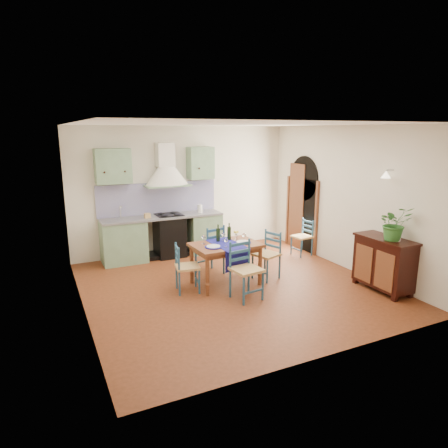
% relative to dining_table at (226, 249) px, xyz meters
% --- Properties ---
extents(floor, '(5.00, 5.00, 0.00)m').
position_rel_dining_table_xyz_m(floor, '(0.06, -0.16, -0.66)').
color(floor, '#4A230F').
rests_on(floor, ground).
extents(back_wall, '(5.00, 0.96, 2.80)m').
position_rel_dining_table_xyz_m(back_wall, '(-0.41, 2.13, 0.39)').
color(back_wall, silver).
rests_on(back_wall, ground).
extents(right_wall, '(0.26, 5.00, 2.80)m').
position_rel_dining_table_xyz_m(right_wall, '(2.55, 0.11, 0.67)').
color(right_wall, silver).
rests_on(right_wall, ground).
extents(left_wall, '(0.04, 5.00, 2.80)m').
position_rel_dining_table_xyz_m(left_wall, '(-2.44, -0.16, 0.74)').
color(left_wall, silver).
rests_on(left_wall, ground).
extents(ceiling, '(5.00, 5.00, 0.01)m').
position_rel_dining_table_xyz_m(ceiling, '(0.06, -0.16, 2.14)').
color(ceiling, white).
rests_on(ceiling, back_wall).
extents(dining_table, '(1.21, 0.92, 1.07)m').
position_rel_dining_table_xyz_m(dining_table, '(0.00, 0.00, 0.00)').
color(dining_table, brown).
rests_on(dining_table, ground).
extents(chair_near, '(0.50, 0.50, 0.95)m').
position_rel_dining_table_xyz_m(chair_near, '(0.01, -0.69, -0.17)').
color(chair_near, navy).
rests_on(chair_near, ground).
extents(chair_far, '(0.54, 0.54, 0.96)m').
position_rel_dining_table_xyz_m(chair_far, '(-0.03, 0.61, -0.17)').
color(chair_far, navy).
rests_on(chair_far, ground).
extents(chair_left, '(0.46, 0.46, 0.84)m').
position_rel_dining_table_xyz_m(chair_left, '(-0.77, -0.02, -0.23)').
color(chair_left, navy).
rests_on(chair_left, ground).
extents(chair_right, '(0.52, 0.52, 0.89)m').
position_rel_dining_table_xyz_m(chair_right, '(0.82, -0.06, -0.20)').
color(chair_right, navy).
rests_on(chair_right, ground).
extents(chair_spare, '(0.41, 0.41, 0.79)m').
position_rel_dining_table_xyz_m(chair_spare, '(2.28, 0.83, -0.25)').
color(chair_spare, navy).
rests_on(chair_spare, ground).
extents(sideboard, '(0.50, 1.05, 0.94)m').
position_rel_dining_table_xyz_m(sideboard, '(2.32, -1.41, -0.15)').
color(sideboard, black).
rests_on(sideboard, ground).
extents(potted_plant, '(0.64, 0.59, 0.57)m').
position_rel_dining_table_xyz_m(potted_plant, '(2.30, -1.57, 0.56)').
color(potted_plant, '#2B6628').
rests_on(potted_plant, sideboard).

